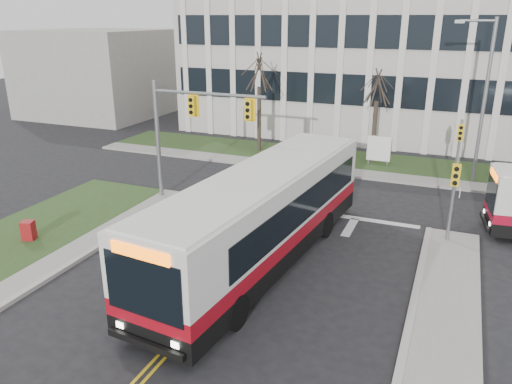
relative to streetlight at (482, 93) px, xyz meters
The scene contains 14 objects.
ground 18.81m from the streetlight, 116.37° to the right, with size 120.00×120.00×0.00m, color black.
sidewalk_cross 6.04m from the streetlight, 161.74° to the right, with size 44.00×1.60×0.14m, color #9E9B93.
building_lawn 6.23m from the streetlight, 149.29° to the left, with size 44.00×5.00×0.12m, color #29451D.
office_building 14.15m from the streetlight, 102.38° to the left, with size 40.00×16.00×12.00m, color beige.
building_annex 35.43m from the streetlight, 163.93° to the left, with size 12.00×12.00×8.00m, color #9E9B93.
mast_arm_signal 16.39m from the streetlight, 146.49° to the right, with size 6.11×0.38×6.20m.
signal_pole_near 9.72m from the streetlight, 95.10° to the right, with size 0.34×0.39×3.80m.
signal_pole_far 2.93m from the streetlight, 136.05° to the right, with size 0.34×0.39×3.80m.
streetlight is the anchor object (origin of this frame).
directory_sign 6.96m from the streetlight, 166.77° to the left, with size 1.50×0.12×2.00m.
tree_left 14.15m from the streetlight, behind, with size 1.80×1.80×7.70m.
tree_mid 6.36m from the streetlight, 161.65° to the left, with size 1.80×1.80×6.82m.
bus_main 16.18m from the streetlight, 118.52° to the right, with size 2.98×13.77×3.67m, color silver, non-canonical shape.
newspaper_box_red 24.20m from the streetlight, 137.60° to the right, with size 0.50×0.45×0.95m, color maroon.
Camera 1 is at (7.03, -14.25, 9.23)m, focal length 35.00 mm.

